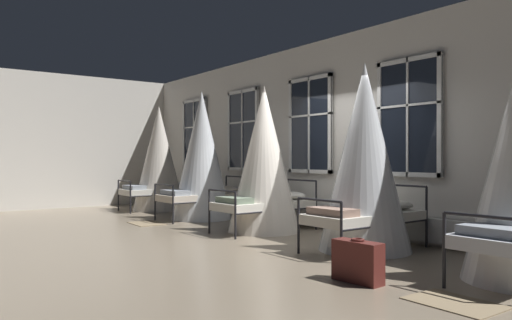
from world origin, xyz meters
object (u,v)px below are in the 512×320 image
(cot_first, at_px, (159,160))
(suitcase_dark, at_px, (358,261))
(cot_second, at_px, (202,157))
(cot_third, at_px, (264,161))
(cot_fourth, at_px, (365,160))

(cot_first, xyz_separation_m, suitcase_dark, (8.03, -1.48, -1.06))
(cot_second, distance_m, suitcase_dark, 6.07)
(cot_third, bearing_deg, cot_first, 87.87)
(cot_second, distance_m, cot_third, 2.28)
(cot_second, bearing_deg, cot_first, 87.33)
(cot_third, bearing_deg, suitcase_dark, -113.26)
(cot_second, xyz_separation_m, suitcase_dark, (5.79, -1.44, -1.12))
(cot_first, height_order, cot_fourth, cot_fourth)
(cot_second, bearing_deg, suitcase_dark, -105.49)
(cot_third, relative_size, suitcase_dark, 4.59)
(cot_first, bearing_deg, suitcase_dark, -99.98)
(cot_second, bearing_deg, cot_fourth, -91.21)
(cot_third, bearing_deg, cot_fourth, -90.11)
(suitcase_dark, bearing_deg, cot_fourth, 125.09)
(cot_third, xyz_separation_m, suitcase_dark, (3.51, -1.42, -1.05))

